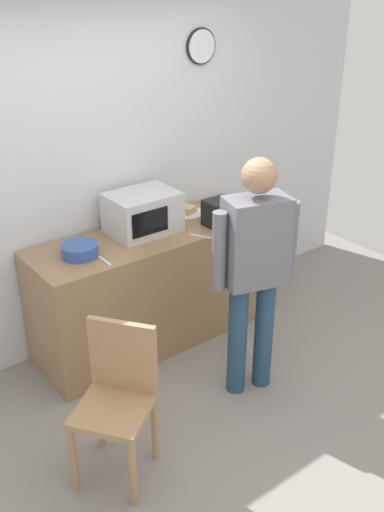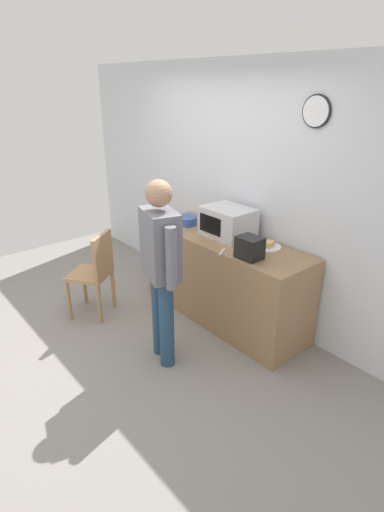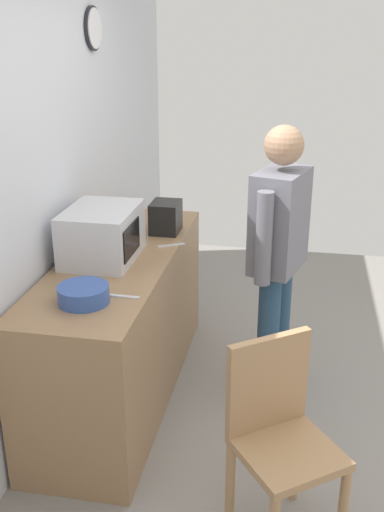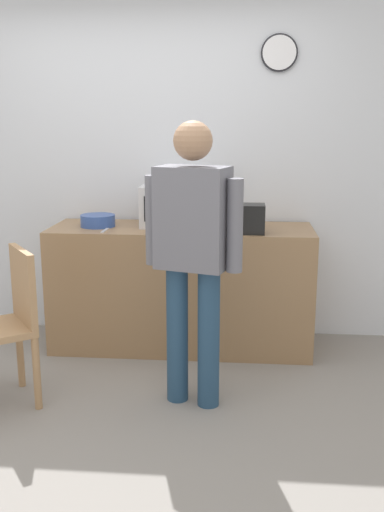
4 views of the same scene
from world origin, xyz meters
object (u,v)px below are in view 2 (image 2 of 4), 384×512
object	(u,v)px
salad_bowl	(185,220)
spoon_utensil	(179,229)
wooden_chair	(95,271)
sandwich_plate	(267,246)
microwave	(228,222)
person_standing	(161,261)
toaster	(250,248)
fork_utensil	(222,252)

from	to	relation	value
salad_bowl	spoon_utensil	bearing A→B (deg)	-61.73
salad_bowl	wooden_chair	bearing A→B (deg)	-107.88
sandwich_plate	spoon_utensil	xyz separation A→B (m)	(-0.95, -0.33, -0.01)
salad_bowl	wooden_chair	distance (m)	1.12
microwave	person_standing	distance (m)	1.02
microwave	toaster	xyz separation A→B (m)	(0.53, -0.25, -0.05)
wooden_chair	salad_bowl	bearing A→B (deg)	72.12
salad_bowl	fork_utensil	xyz separation A→B (m)	(0.85, -0.25, -0.04)
sandwich_plate	salad_bowl	size ratio (longest dim) A/B	1.07
person_standing	sandwich_plate	bearing A→B (deg)	76.23
spoon_utensil	wooden_chair	bearing A→B (deg)	-116.67
person_standing	spoon_utensil	bearing A→B (deg)	133.24
microwave	spoon_utensil	world-z (taller)	microwave
spoon_utensil	fork_utensil	bearing A→B (deg)	-5.92
spoon_utensil	person_standing	xyz separation A→B (m)	(0.69, -0.73, 0.06)
fork_utensil	wooden_chair	bearing A→B (deg)	-147.74
toaster	spoon_utensil	size ratio (longest dim) A/B	1.29
microwave	salad_bowl	distance (m)	0.59
sandwich_plate	wooden_chair	bearing A→B (deg)	-139.83
salad_bowl	person_standing	xyz separation A→B (m)	(0.78, -0.90, 0.03)
microwave	sandwich_plate	distance (m)	0.49
fork_utensil	sandwich_plate	bearing A→B (deg)	64.97
salad_bowl	microwave	bearing A→B (deg)	9.09
spoon_utensil	person_standing	world-z (taller)	person_standing
spoon_utensil	sandwich_plate	bearing A→B (deg)	19.26
salad_bowl	person_standing	distance (m)	1.19
fork_utensil	wooden_chair	size ratio (longest dim) A/B	0.18
salad_bowl	toaster	xyz separation A→B (m)	(1.10, -0.16, 0.06)
toaster	person_standing	bearing A→B (deg)	-113.52
toaster	wooden_chair	bearing A→B (deg)	-149.81
salad_bowl	wooden_chair	world-z (taller)	salad_bowl
microwave	sandwich_plate	size ratio (longest dim) A/B	1.84
toaster	person_standing	world-z (taller)	person_standing
sandwich_plate	person_standing	world-z (taller)	person_standing
sandwich_plate	spoon_utensil	bearing A→B (deg)	-160.74
sandwich_plate	toaster	xyz separation A→B (m)	(0.06, -0.32, 0.08)
microwave	spoon_utensil	distance (m)	0.57
person_standing	wooden_chair	bearing A→B (deg)	-175.67
fork_utensil	person_standing	bearing A→B (deg)	-96.03
person_standing	wooden_chair	world-z (taller)	person_standing
toaster	person_standing	xyz separation A→B (m)	(-0.32, -0.74, -0.03)
sandwich_plate	salad_bowl	distance (m)	1.05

